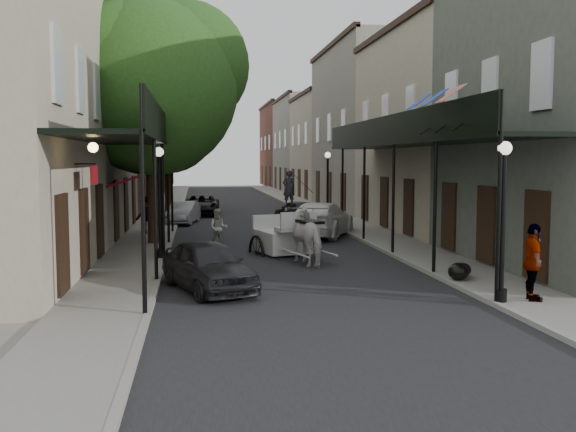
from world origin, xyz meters
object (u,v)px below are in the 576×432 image
object	(u,v)px
horse	(311,236)
car_left_far	(201,205)
lamppost_right_near	(503,219)
car_left_mid	(183,213)
tree_near	(161,81)
pedestrian_walking	(218,228)
car_left_near	(208,266)
tree_far	(173,120)
car_right_near	(321,219)
carriage	(278,220)
car_right_far	(296,211)
pedestrian_sidewalk_left	(147,215)
lamppost_left	(160,200)
lamppost_right_far	(328,185)
pedestrian_sidewalk_right	(533,262)

from	to	relation	value
horse	car_left_far	size ratio (longest dim) A/B	0.47
lamppost_right_near	car_left_mid	distance (m)	22.14
tree_near	pedestrian_walking	distance (m)	6.20
car_left_near	car_left_mid	bearing A→B (deg)	73.35
tree_far	car_right_near	world-z (taller)	tree_far
carriage	car_left_far	world-z (taller)	carriage
pedestrian_walking	car_right_far	distance (m)	11.10
pedestrian_sidewalk_left	lamppost_left	bearing A→B (deg)	75.74
tree_far	car_left_far	size ratio (longest dim) A/B	1.87
pedestrian_walking	lamppost_left	bearing A→B (deg)	-117.95
lamppost_right_far	car_right_far	world-z (taller)	lamppost_right_far
pedestrian_sidewalk_right	car_right_near	world-z (taller)	pedestrian_sidewalk_right
horse	carriage	size ratio (longest dim) A/B	0.71
lamppost_right_far	pedestrian_walking	bearing A→B (deg)	-124.83
carriage	car_right_far	xyz separation A→B (m)	(2.55, 11.83, -0.59)
pedestrian_sidewalk_right	car_right_near	bearing A→B (deg)	24.94
lamppost_right_near	horse	distance (m)	7.51
car_left_near	car_right_far	world-z (taller)	car_left_near
car_right_near	lamppost_right_far	bearing A→B (deg)	-79.76
pedestrian_sidewalk_right	car_left_near	size ratio (longest dim) A/B	0.47
tree_far	horse	bearing A→B (deg)	-75.45
horse	pedestrian_sidewalk_right	bearing A→B (deg)	105.79
carriage	pedestrian_sidewalk_right	xyz separation A→B (m)	(4.83, -9.41, -0.16)
tree_far	lamppost_right_far	distance (m)	11.05
lamppost_left	horse	bearing A→B (deg)	-15.19
carriage	car_right_near	xyz separation A→B (m)	(2.55, 4.67, -0.42)
lamppost_left	car_left_mid	xyz separation A→B (m)	(0.50, 12.70, -1.46)
car_right_far	carriage	bearing A→B (deg)	60.21
lamppost_right_near	pedestrian_sidewalk_right	distance (m)	1.29
lamppost_left	pedestrian_sidewalk_right	xyz separation A→B (m)	(8.98, -8.00, -1.02)
pedestrian_sidewalk_left	car_left_mid	xyz separation A→B (m)	(1.49, 5.37, -0.36)
lamppost_right_near	car_right_near	bearing A→B (deg)	96.08
car_left_far	tree_far	bearing A→B (deg)	176.67
tree_near	pedestrian_walking	xyz separation A→B (m)	(2.15, -1.02, -5.73)
car_left_far	lamppost_right_far	bearing A→B (deg)	-39.02
car_left_far	car_right_near	size ratio (longest dim) A/B	0.87
tree_far	carriage	size ratio (longest dim) A/B	2.82
horse	car_left_far	distance (m)	19.64
lamppost_right_far	pedestrian_walking	world-z (taller)	lamppost_right_far
lamppost_left	car_right_near	size ratio (longest dim) A/B	0.70
pedestrian_sidewalk_right	tree_far	bearing A→B (deg)	34.96
tree_near	lamppost_right_near	xyz separation A→B (m)	(8.30, -12.18, -4.44)
horse	car_left_near	bearing A→B (deg)	33.02
tree_near	pedestrian_sidewalk_left	world-z (taller)	tree_near
tree_near	lamppost_left	distance (m)	6.10
car_left_mid	horse	bearing A→B (deg)	-62.64
carriage	car_right_near	bearing A→B (deg)	45.86
carriage	car_right_far	bearing A→B (deg)	62.28
car_left_far	car_right_near	xyz separation A→B (m)	(5.20, -11.92, 0.13)
lamppost_right_near	car_right_far	size ratio (longest dim) A/B	1.05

